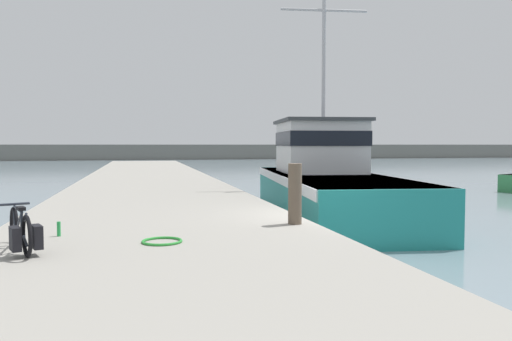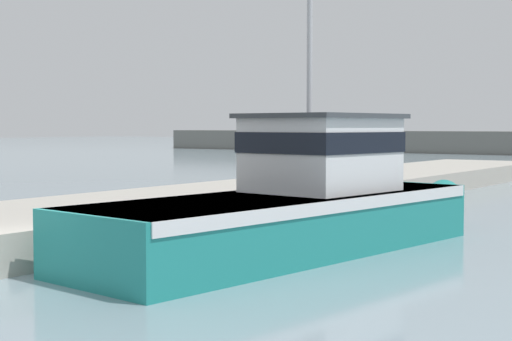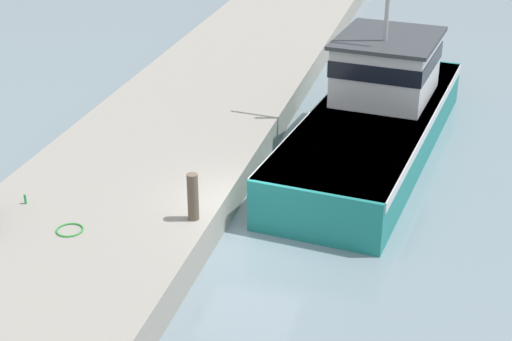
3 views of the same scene
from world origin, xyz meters
name	(u,v)px [view 2 (image 2 of 3)]	position (x,y,z in m)	size (l,w,h in m)	color
ground_plane	(26,282)	(0.00, 0.00, 0.00)	(320.00, 320.00, 0.00)	gray
fishing_boat_main	(301,202)	(2.45, 6.56, 1.24)	(5.00, 14.12, 8.70)	teal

